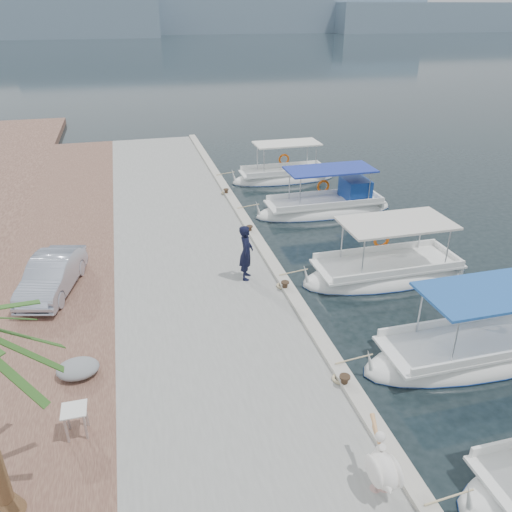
% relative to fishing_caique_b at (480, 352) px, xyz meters
% --- Properties ---
extents(ground, '(400.00, 400.00, 0.00)m').
position_rel_fishing_caique_b_xyz_m(ground, '(-4.30, 2.77, -0.12)').
color(ground, black).
rests_on(ground, ground).
extents(concrete_quay, '(6.00, 40.00, 0.50)m').
position_rel_fishing_caique_b_xyz_m(concrete_quay, '(-7.30, 7.77, 0.13)').
color(concrete_quay, gray).
rests_on(concrete_quay, ground).
extents(quay_curb, '(0.44, 40.00, 0.12)m').
position_rel_fishing_caique_b_xyz_m(quay_curb, '(-4.52, 7.77, 0.44)').
color(quay_curb, '#AFAA9C').
rests_on(quay_curb, concrete_quay).
extents(cobblestone_strip, '(4.00, 40.00, 0.50)m').
position_rel_fishing_caique_b_xyz_m(cobblestone_strip, '(-12.30, 7.77, 0.13)').
color(cobblestone_strip, brown).
rests_on(cobblestone_strip, ground).
extents(distant_hills, '(330.00, 60.00, 18.00)m').
position_rel_fishing_caique_b_xyz_m(distant_hills, '(25.31, 204.27, 7.49)').
color(distant_hills, gray).
rests_on(distant_hills, ground).
extents(fishing_caique_b, '(7.43, 2.28, 2.83)m').
position_rel_fishing_caique_b_xyz_m(fishing_caique_b, '(0.00, 0.00, 0.00)').
color(fishing_caique_b, white).
rests_on(fishing_caique_b, ground).
extents(fishing_caique_c, '(6.70, 2.44, 2.83)m').
position_rel_fishing_caique_b_xyz_m(fishing_caique_c, '(-0.36, 5.09, 0.00)').
color(fishing_caique_c, white).
rests_on(fishing_caique_c, ground).
extents(fishing_caique_d, '(7.11, 2.19, 2.83)m').
position_rel_fishing_caique_b_xyz_m(fishing_caique_d, '(-0.05, 11.91, 0.07)').
color(fishing_caique_d, white).
rests_on(fishing_caique_d, ground).
extents(fishing_caique_e, '(6.25, 1.98, 2.83)m').
position_rel_fishing_caique_b_xyz_m(fishing_caique_e, '(-0.59, 17.32, 0.00)').
color(fishing_caique_e, white).
rests_on(fishing_caique_e, ground).
extents(mooring_bollards, '(0.28, 20.28, 0.33)m').
position_rel_fishing_caique_b_xyz_m(mooring_bollards, '(-4.65, 4.27, 0.57)').
color(mooring_bollards, black).
rests_on(mooring_bollards, concrete_quay).
extents(pelican, '(0.67, 1.50, 1.16)m').
position_rel_fishing_caique_b_xyz_m(pelican, '(-5.19, -3.73, 0.97)').
color(pelican, tan).
rests_on(pelican, concrete_quay).
extents(fisherman, '(0.69, 0.85, 2.01)m').
position_rel_fishing_caique_b_xyz_m(fisherman, '(-5.72, 5.46, 1.38)').
color(fisherman, black).
rests_on(fisherman, concrete_quay).
extents(parked_car, '(2.16, 3.93, 1.23)m').
position_rel_fishing_caique_b_xyz_m(parked_car, '(-12.27, 6.20, 0.99)').
color(parked_car, '#ADB4C6').
rests_on(parked_car, cobblestone_strip).
extents(tarp_bundle, '(1.10, 0.90, 0.40)m').
position_rel_fishing_caique_b_xyz_m(tarp_bundle, '(-11.23, 1.45, 0.58)').
color(tarp_bundle, gray).
rests_on(tarp_bundle, cobblestone_strip).
extents(folding_table, '(0.55, 0.55, 0.73)m').
position_rel_fishing_caique_b_xyz_m(folding_table, '(-11.13, -0.67, 0.90)').
color(folding_table, silver).
rests_on(folding_table, cobblestone_strip).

